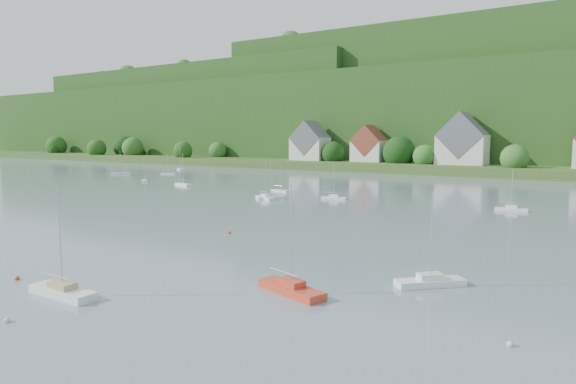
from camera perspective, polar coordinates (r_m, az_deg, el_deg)
The scene contains 13 objects.
far_shore_strip at distance 196.51m, azimuth 18.48°, elevation 2.75°, with size 600.00×60.00×3.00m, color #314F1D.
forested_ridge at distance 263.30m, azimuth 22.50°, elevation 8.07°, with size 620.00×181.22×69.89m.
village_building_0 at distance 205.22m, azimuth 2.51°, elevation 5.44°, with size 14.00×10.40×16.00m.
village_building_1 at distance 195.63m, azimuth 9.17°, elevation 5.11°, with size 12.00×9.36×14.00m.
village_building_2 at distance 183.36m, azimuth 19.15°, elevation 5.24°, with size 16.00×11.44×18.00m.
near_sailboat_2 at distance 44.17m, azimuth -24.17°, elevation -10.16°, with size 6.46×1.83×8.72m.
near_sailboat_3 at distance 44.66m, azimuth 15.79°, elevation -9.68°, with size 5.40×5.27×7.96m.
near_sailboat_5 at distance 41.13m, azimuth 0.35°, elevation -10.80°, with size 6.78×3.74×8.82m.
mooring_buoy_1 at distance 40.12m, azimuth -29.19°, elevation -12.75°, with size 0.44×0.44×0.44m, color silver.
mooring_buoy_2 at distance 50.89m, azimuth -28.34°, elevation -8.75°, with size 0.45×0.45×0.45m, color #DF4E11.
mooring_buoy_3 at distance 66.05m, azimuth -6.68°, elevation -4.70°, with size 0.46×0.46×0.46m, color #DF4E11.
mooring_buoy_4 at distance 34.35m, azimuth 23.85°, elevation -15.69°, with size 0.42×0.42×0.42m, color silver.
far_sailboat_cluster at distance 113.76m, azimuth 13.59°, elevation -0.03°, with size 205.60×63.25×8.53m.
Camera 1 is at (48.72, 9.95, 12.55)m, focal length 31.38 mm.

